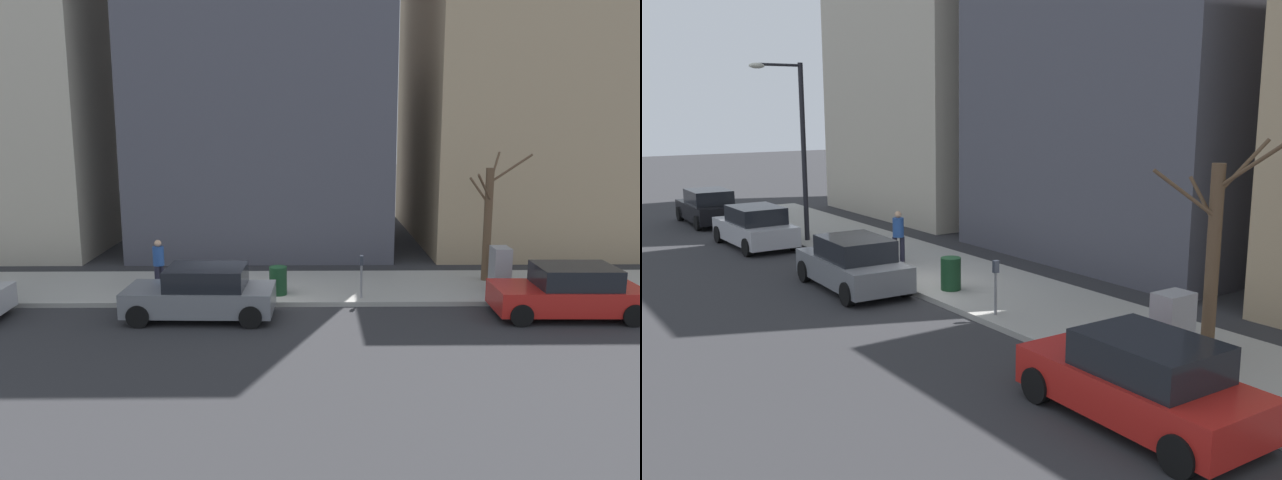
% 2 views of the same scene
% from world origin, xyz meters
% --- Properties ---
extents(ground_plane, '(120.00, 120.00, 0.00)m').
position_xyz_m(ground_plane, '(0.00, 0.00, 0.00)').
color(ground_plane, '#2B2B2D').
extents(sidewalk, '(4.00, 36.00, 0.15)m').
position_xyz_m(sidewalk, '(2.00, 0.00, 0.07)').
color(sidewalk, '#9E9B93').
rests_on(sidewalk, ground).
extents(parked_car_red, '(1.98, 4.23, 1.52)m').
position_xyz_m(parked_car_red, '(-1.06, -9.58, 0.74)').
color(parked_car_red, red).
rests_on(parked_car_red, ground).
extents(parked_car_grey, '(2.04, 4.26, 1.52)m').
position_xyz_m(parked_car_grey, '(-1.03, 0.96, 0.74)').
color(parked_car_grey, slate).
rests_on(parked_car_grey, ground).
extents(parked_car_silver, '(2.01, 4.24, 1.52)m').
position_xyz_m(parked_car_silver, '(-1.24, 8.60, 0.74)').
color(parked_car_silver, '#B7B7BC').
rests_on(parked_car_silver, ground).
extents(parked_car_black, '(1.95, 4.22, 1.52)m').
position_xyz_m(parked_car_black, '(-1.19, 14.82, 0.74)').
color(parked_car_black, black).
rests_on(parked_car_black, ground).
extents(parking_meter, '(0.14, 0.10, 1.35)m').
position_xyz_m(parking_meter, '(0.45, -3.72, 0.98)').
color(parking_meter, slate).
rests_on(parking_meter, sidewalk).
extents(utility_box, '(0.83, 0.61, 1.43)m').
position_xyz_m(utility_box, '(1.30, -8.29, 0.85)').
color(utility_box, '#A8A399').
rests_on(utility_box, sidewalk).
extents(streetlamp, '(1.97, 0.32, 6.50)m').
position_xyz_m(streetlamp, '(0.28, 8.06, 4.02)').
color(streetlamp, black).
rests_on(streetlamp, sidewalk).
extents(bare_tree, '(2.04, 2.12, 4.38)m').
position_xyz_m(bare_tree, '(2.59, -8.20, 2.26)').
color(bare_tree, brown).
rests_on(bare_tree, sidewalk).
extents(trash_bin, '(0.56, 0.56, 0.90)m').
position_xyz_m(trash_bin, '(0.90, -1.11, 0.60)').
color(trash_bin, '#14381E').
rests_on(trash_bin, sidewalk).
extents(pedestrian_near_meter, '(0.38, 0.36, 1.66)m').
position_xyz_m(pedestrian_near_meter, '(1.49, 2.79, 1.09)').
color(pedestrian_near_meter, '#1E1E2D').
rests_on(pedestrian_near_meter, sidewalk).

